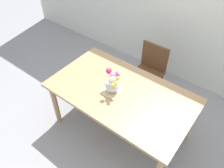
% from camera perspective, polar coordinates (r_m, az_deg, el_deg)
% --- Properties ---
extents(ground_plane, '(12.00, 12.00, 0.00)m').
position_cam_1_polar(ground_plane, '(3.29, 2.00, -11.33)').
color(ground_plane, '#939399').
extents(dining_table, '(1.76, 1.01, 0.77)m').
position_cam_1_polar(dining_table, '(2.76, 2.34, -3.11)').
color(dining_table, tan).
rests_on(dining_table, ground_plane).
extents(chair_far, '(0.42, 0.42, 0.90)m').
position_cam_1_polar(chair_far, '(3.44, 9.57, 3.72)').
color(chair_far, brown).
rests_on(chair_far, ground_plane).
extents(placemat, '(0.23, 0.23, 0.01)m').
position_cam_1_polar(placemat, '(2.70, 0.00, -1.79)').
color(placemat, '#CCB789').
rests_on(placemat, dining_table).
extents(flower_vase, '(0.21, 0.24, 0.28)m').
position_cam_1_polar(flower_vase, '(2.61, 0.08, 0.31)').
color(flower_vase, silver).
rests_on(flower_vase, placemat).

